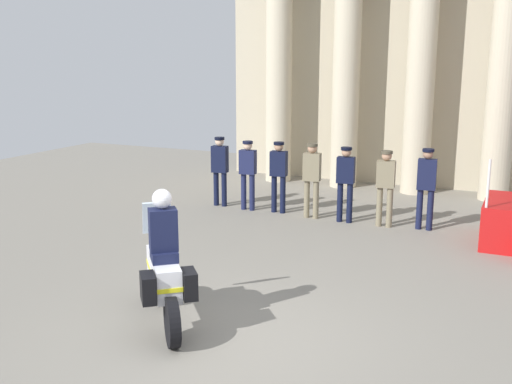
% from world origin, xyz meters
% --- Properties ---
extents(ground_plane, '(28.00, 28.00, 0.00)m').
position_xyz_m(ground_plane, '(0.00, 0.00, 0.00)').
color(ground_plane, gray).
extents(colonnade_backdrop, '(9.56, 1.59, 7.76)m').
position_xyz_m(colonnade_backdrop, '(-0.54, 10.38, 4.00)').
color(colonnade_backdrop, '#B6AB91').
rests_on(colonnade_backdrop, ground_plane).
extents(officer_in_row_0, '(0.40, 0.26, 1.69)m').
position_xyz_m(officer_in_row_0, '(-3.59, 6.34, 1.00)').
color(officer_in_row_0, black).
rests_on(officer_in_row_0, ground_plane).
extents(officer_in_row_1, '(0.40, 0.26, 1.66)m').
position_xyz_m(officer_in_row_1, '(-2.80, 6.26, 0.98)').
color(officer_in_row_1, '#191E42').
rests_on(officer_in_row_1, ground_plane).
extents(officer_in_row_2, '(0.40, 0.26, 1.67)m').
position_xyz_m(officer_in_row_2, '(-2.04, 6.33, 0.99)').
color(officer_in_row_2, black).
rests_on(officer_in_row_2, ground_plane).
extents(officer_in_row_3, '(0.40, 0.26, 1.70)m').
position_xyz_m(officer_in_row_3, '(-1.17, 6.18, 1.00)').
color(officer_in_row_3, '#7A7056').
rests_on(officer_in_row_3, ground_plane).
extents(officer_in_row_4, '(0.40, 0.26, 1.67)m').
position_xyz_m(officer_in_row_4, '(-0.38, 6.16, 0.99)').
color(officer_in_row_4, black).
rests_on(officer_in_row_4, ground_plane).
extents(officer_in_row_5, '(0.40, 0.26, 1.65)m').
position_xyz_m(officer_in_row_5, '(0.49, 6.16, 0.98)').
color(officer_in_row_5, '#7A7056').
rests_on(officer_in_row_5, ground_plane).
extents(officer_in_row_6, '(0.40, 0.26, 1.73)m').
position_xyz_m(officer_in_row_6, '(1.32, 6.29, 1.02)').
color(officer_in_row_6, '#141938').
rests_on(officer_in_row_6, ground_plane).
extents(motorcycle_with_rider, '(1.46, 1.66, 1.90)m').
position_xyz_m(motorcycle_with_rider, '(-1.06, 0.05, 0.79)').
color(motorcycle_with_rider, black).
rests_on(motorcycle_with_rider, ground_plane).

